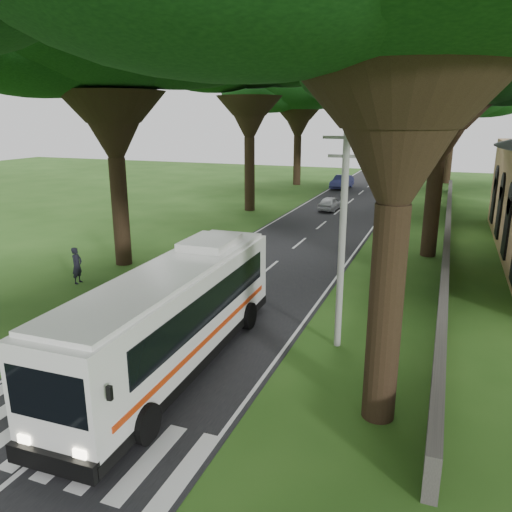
{
  "coord_description": "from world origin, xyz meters",
  "views": [
    {
      "loc": [
        8.7,
        -10.62,
        8.09
      ],
      "look_at": [
        1.22,
        8.87,
        2.2
      ],
      "focal_mm": 35.0,
      "sensor_mm": 36.0,
      "label": 1
    }
  ],
  "objects_px": {
    "pole_near": "(342,234)",
    "pole_mid": "(400,173)",
    "pedestrian": "(77,265)",
    "coach_bus": "(175,314)",
    "distant_car_b": "(342,182)",
    "pole_far": "(418,154)",
    "distant_car_c": "(391,173)",
    "distant_car_a": "(330,203)"
  },
  "relations": [
    {
      "from": "pole_mid",
      "to": "pole_far",
      "type": "height_order",
      "value": "same"
    },
    {
      "from": "distant_car_c",
      "to": "pedestrian",
      "type": "relative_size",
      "value": 2.66
    },
    {
      "from": "pole_near",
      "to": "coach_bus",
      "type": "xyz_separation_m",
      "value": [
        -4.7,
        -3.41,
        -2.33
      ]
    },
    {
      "from": "distant_car_a",
      "to": "distant_car_c",
      "type": "height_order",
      "value": "distant_car_c"
    },
    {
      "from": "pole_near",
      "to": "distant_car_b",
      "type": "relative_size",
      "value": 1.77
    },
    {
      "from": "pole_mid",
      "to": "distant_car_b",
      "type": "bearing_deg",
      "value": 111.73
    },
    {
      "from": "distant_car_c",
      "to": "pedestrian",
      "type": "height_order",
      "value": "pedestrian"
    },
    {
      "from": "pole_far",
      "to": "pole_mid",
      "type": "bearing_deg",
      "value": -90.0
    },
    {
      "from": "pole_mid",
      "to": "distant_car_c",
      "type": "distance_m",
      "value": 32.09
    },
    {
      "from": "pole_mid",
      "to": "pedestrian",
      "type": "bearing_deg",
      "value": -127.59
    },
    {
      "from": "distant_car_a",
      "to": "distant_car_c",
      "type": "distance_m",
      "value": 25.35
    },
    {
      "from": "pole_mid",
      "to": "pedestrian",
      "type": "height_order",
      "value": "pole_mid"
    },
    {
      "from": "distant_car_a",
      "to": "distant_car_b",
      "type": "relative_size",
      "value": 0.79
    },
    {
      "from": "pole_near",
      "to": "pole_far",
      "type": "relative_size",
      "value": 1.0
    },
    {
      "from": "pole_far",
      "to": "coach_bus",
      "type": "relative_size",
      "value": 0.68
    },
    {
      "from": "pole_far",
      "to": "distant_car_c",
      "type": "xyz_separation_m",
      "value": [
        -3.89,
        11.67,
        -3.44
      ]
    },
    {
      "from": "pole_near",
      "to": "pedestrian",
      "type": "bearing_deg",
      "value": 170.33
    },
    {
      "from": "pole_mid",
      "to": "pedestrian",
      "type": "distance_m",
      "value": 22.55
    },
    {
      "from": "pole_far",
      "to": "distant_car_a",
      "type": "xyz_separation_m",
      "value": [
        -6.3,
        -13.56,
        -3.54
      ]
    },
    {
      "from": "distant_car_a",
      "to": "distant_car_c",
      "type": "relative_size",
      "value": 0.74
    },
    {
      "from": "pole_far",
      "to": "coach_bus",
      "type": "distance_m",
      "value": 43.73
    },
    {
      "from": "pole_far",
      "to": "distant_car_c",
      "type": "distance_m",
      "value": 12.77
    },
    {
      "from": "coach_bus",
      "to": "distant_car_b",
      "type": "height_order",
      "value": "coach_bus"
    },
    {
      "from": "pole_far",
      "to": "pedestrian",
      "type": "bearing_deg",
      "value": -109.86
    },
    {
      "from": "pole_far",
      "to": "distant_car_b",
      "type": "distance_m",
      "value": 8.84
    },
    {
      "from": "pole_far",
      "to": "coach_bus",
      "type": "bearing_deg",
      "value": -96.18
    },
    {
      "from": "pole_mid",
      "to": "coach_bus",
      "type": "xyz_separation_m",
      "value": [
        -4.7,
        -23.41,
        -2.33
      ]
    },
    {
      "from": "pole_near",
      "to": "pole_mid",
      "type": "height_order",
      "value": "same"
    },
    {
      "from": "pole_mid",
      "to": "distant_car_a",
      "type": "relative_size",
      "value": 2.23
    },
    {
      "from": "distant_car_c",
      "to": "pole_far",
      "type": "bearing_deg",
      "value": 111.7
    },
    {
      "from": "pole_near",
      "to": "distant_car_a",
      "type": "height_order",
      "value": "pole_near"
    },
    {
      "from": "pole_near",
      "to": "distant_car_b",
      "type": "height_order",
      "value": "pole_near"
    },
    {
      "from": "pole_far",
      "to": "coach_bus",
      "type": "height_order",
      "value": "pole_far"
    },
    {
      "from": "pedestrian",
      "to": "pole_near",
      "type": "bearing_deg",
      "value": -106.23
    },
    {
      "from": "pole_mid",
      "to": "distant_car_a",
      "type": "xyz_separation_m",
      "value": [
        -6.3,
        6.44,
        -3.54
      ]
    },
    {
      "from": "distant_car_b",
      "to": "coach_bus",
      "type": "bearing_deg",
      "value": -79.52
    },
    {
      "from": "pedestrian",
      "to": "distant_car_b",
      "type": "bearing_deg",
      "value": -14.72
    },
    {
      "from": "distant_car_a",
      "to": "pedestrian",
      "type": "distance_m",
      "value": 25.2
    },
    {
      "from": "distant_car_b",
      "to": "distant_car_c",
      "type": "height_order",
      "value": "distant_car_b"
    },
    {
      "from": "pole_near",
      "to": "pole_mid",
      "type": "xyz_separation_m",
      "value": [
        0.0,
        20.0,
        0.0
      ]
    },
    {
      "from": "distant_car_b",
      "to": "pole_mid",
      "type": "bearing_deg",
      "value": -62.27
    },
    {
      "from": "pole_mid",
      "to": "pole_far",
      "type": "relative_size",
      "value": 1.0
    }
  ]
}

